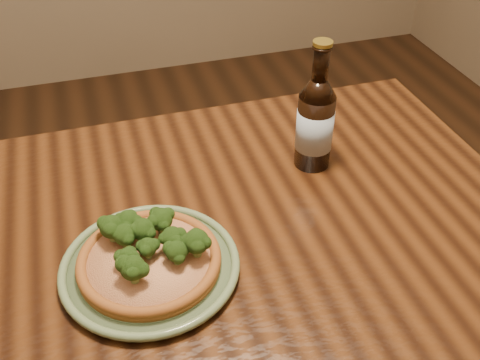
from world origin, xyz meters
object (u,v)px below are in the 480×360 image
object	(u,v)px
table	(89,322)
beer_bottle	(315,122)
plate	(150,266)
pizza	(149,256)

from	to	relation	value
table	beer_bottle	bearing A→B (deg)	21.80
beer_bottle	plate	bearing A→B (deg)	-171.66
plate	pizza	size ratio (longest dim) A/B	1.26
table	plate	world-z (taller)	plate
table	plate	distance (m)	0.15
table	pizza	xyz separation A→B (m)	(0.11, -0.00, 0.12)
table	beer_bottle	distance (m)	0.53
beer_bottle	table	bearing A→B (deg)	-178.29
plate	beer_bottle	size ratio (longest dim) A/B	1.10
table	pizza	size ratio (longest dim) A/B	7.12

